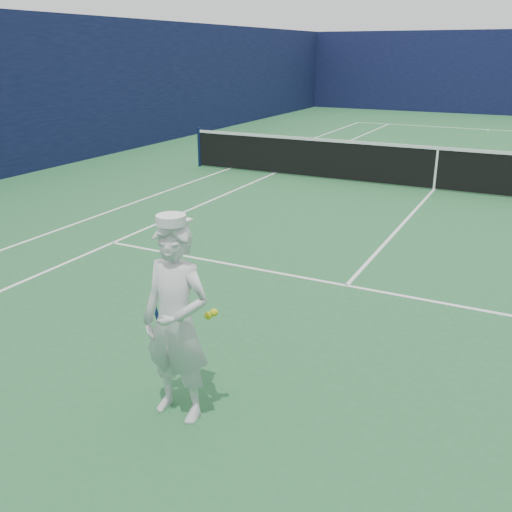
# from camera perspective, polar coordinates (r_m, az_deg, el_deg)

# --- Properties ---
(ground) EXTENTS (80.00, 80.00, 0.00)m
(ground) POSITION_cam_1_polar(r_m,az_deg,el_deg) (13.96, 17.34, 6.31)
(ground) COLOR #256335
(ground) RESTS_ON ground
(court_markings) EXTENTS (11.03, 23.83, 0.01)m
(court_markings) POSITION_cam_1_polar(r_m,az_deg,el_deg) (13.96, 17.34, 6.33)
(court_markings) COLOR white
(court_markings) RESTS_ON ground
(windscreen_fence) EXTENTS (20.12, 36.12, 4.00)m
(windscreen_fence) POSITION_cam_1_polar(r_m,az_deg,el_deg) (13.66, 18.22, 14.48)
(windscreen_fence) COLOR #0E1134
(windscreen_fence) RESTS_ON ground
(tennis_net) EXTENTS (12.88, 0.09, 1.07)m
(tennis_net) POSITION_cam_1_polar(r_m,az_deg,el_deg) (13.85, 17.58, 8.54)
(tennis_net) COLOR #141E4C
(tennis_net) RESTS_ON ground
(tennis_player) EXTENTS (0.77, 0.48, 1.84)m
(tennis_player) POSITION_cam_1_polar(r_m,az_deg,el_deg) (4.91, -7.98, -6.59)
(tennis_player) COLOR silver
(tennis_player) RESTS_ON ground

